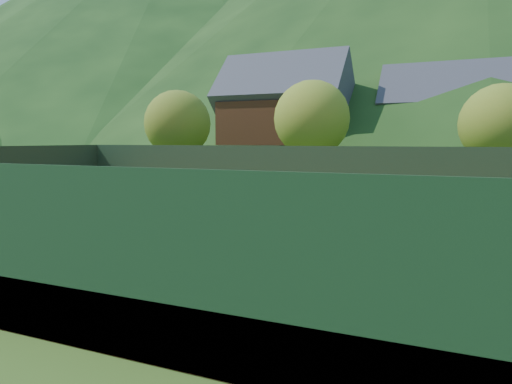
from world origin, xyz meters
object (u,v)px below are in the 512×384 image
at_px(student_d, 440,206).
at_px(chalet_mid, 443,125).
at_px(tennis_net, 268,210).
at_px(ball_hopper, 20,207).
at_px(student_b, 425,201).
at_px(coach, 127,205).
at_px(student_a, 308,198).
at_px(student_c, 459,211).
at_px(chalet_left, 285,119).

xyz_separation_m(student_d, chalet_mid, (-0.59, 31.01, 4.32)).
relative_size(tennis_net, ball_hopper, 12.07).
bearing_deg(tennis_net, student_b, 28.04).
distance_m(tennis_net, ball_hopper, 9.95).
xyz_separation_m(student_d, ball_hopper, (-15.37, -7.65, 0.09)).
bearing_deg(coach, student_a, 72.57).
relative_size(coach, student_a, 1.43).
distance_m(student_b, ball_hopper, 16.73).
height_order(coach, chalet_mid, chalet_mid).
bearing_deg(student_d, tennis_net, 8.91).
height_order(student_d, chalet_mid, chalet_mid).
relative_size(student_c, ball_hopper, 1.41).
relative_size(student_b, ball_hopper, 1.58).
bearing_deg(student_a, chalet_left, -71.22).
bearing_deg(tennis_net, student_a, 75.78).
bearing_deg(student_b, chalet_mid, -76.69).
bearing_deg(ball_hopper, chalet_left, 92.00).
height_order(chalet_left, chalet_mid, chalet_left).
bearing_deg(student_b, chalet_left, -45.85).
bearing_deg(student_a, student_d, 175.17).
height_order(coach, student_c, coach).
height_order(student_b, tennis_net, student_b).
distance_m(student_a, student_c, 6.76).
height_order(student_d, tennis_net, student_d).
distance_m(student_b, chalet_left, 31.59).
relative_size(student_a, chalet_mid, 0.10).
height_order(coach, student_b, coach).
bearing_deg(student_b, ball_hopper, 41.32).
bearing_deg(student_b, tennis_net, 41.38).
bearing_deg(coach, student_b, 53.08).
xyz_separation_m(student_a, student_c, (6.49, -1.91, 0.06)).
relative_size(student_b, student_c, 1.12).
bearing_deg(ball_hopper, student_a, 39.20).
xyz_separation_m(student_d, chalet_left, (-16.59, 27.01, 4.97)).
distance_m(student_c, tennis_net, 7.40).
distance_m(student_a, tennis_net, 3.26).
bearing_deg(student_c, tennis_net, 22.55).
height_order(student_d, ball_hopper, student_d).
bearing_deg(chalet_mid, chalet_left, -165.96).
distance_m(student_a, ball_hopper, 12.37).
height_order(student_b, ball_hopper, student_b).
bearing_deg(student_d, chalet_left, -73.94).
relative_size(student_a, tennis_net, 0.11).
height_order(tennis_net, ball_hopper, tennis_net).
distance_m(student_a, chalet_mid, 31.57).
relative_size(student_d, chalet_left, 0.09).
relative_size(student_d, ball_hopper, 1.31).
xyz_separation_m(student_b, chalet_left, (-15.99, 26.81, 4.84)).
distance_m(coach, tennis_net, 5.64).
height_order(student_c, student_d, student_c).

